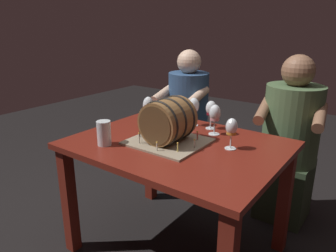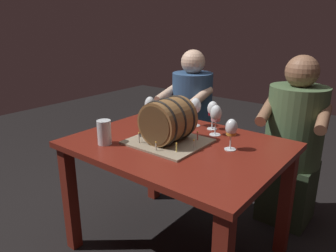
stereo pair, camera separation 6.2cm
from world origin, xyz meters
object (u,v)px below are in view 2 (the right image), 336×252
(barrel_cake, at_px, (168,122))
(person_seated_right, at_px, (292,146))
(wine_glass_empty, at_px, (196,106))
(dining_table, at_px, (177,161))
(wine_glass_red, at_px, (213,110))
(wine_glass_rose, at_px, (216,115))
(wine_glass_amber, at_px, (231,129))
(wine_glass_white, at_px, (150,107))
(person_seated_left, at_px, (191,126))
(beer_pint, at_px, (104,133))

(barrel_cake, relative_size, person_seated_right, 0.35)
(wine_glass_empty, xyz_separation_m, person_seated_right, (0.52, 0.44, -0.29))
(dining_table, xyz_separation_m, wine_glass_red, (0.03, 0.33, 0.24))
(wine_glass_rose, height_order, person_seated_right, person_seated_right)
(wine_glass_amber, height_order, wine_glass_white, wine_glass_white)
(barrel_cake, relative_size, wine_glass_rose, 2.21)
(wine_glass_red, distance_m, person_seated_right, 0.65)
(wine_glass_amber, bearing_deg, wine_glass_white, 176.18)
(barrel_cake, relative_size, wine_glass_white, 2.08)
(barrel_cake, height_order, wine_glass_rose, barrel_cake)
(wine_glass_white, height_order, wine_glass_empty, wine_glass_white)
(wine_glass_rose, bearing_deg, wine_glass_white, -165.00)
(barrel_cake, bearing_deg, wine_glass_rose, 62.80)
(dining_table, bearing_deg, person_seated_left, 118.90)
(wine_glass_white, distance_m, person_seated_right, 1.02)
(wine_glass_amber, relative_size, wine_glass_white, 0.87)
(wine_glass_red, xyz_separation_m, person_seated_right, (0.39, 0.43, -0.28))
(wine_glass_rose, relative_size, person_seated_right, 0.16)
(wine_glass_white, height_order, person_seated_left, person_seated_left)
(wine_glass_rose, relative_size, wine_glass_white, 0.94)
(wine_glass_amber, distance_m, wine_glass_white, 0.61)
(barrel_cake, xyz_separation_m, wine_glass_empty, (-0.05, 0.36, 0.01))
(dining_table, distance_m, wine_glass_white, 0.43)
(person_seated_right, bearing_deg, wine_glass_empty, -139.49)
(wine_glass_empty, relative_size, beer_pint, 1.36)
(wine_glass_empty, bearing_deg, wine_glass_amber, -31.21)
(beer_pint, bearing_deg, wine_glass_amber, 31.51)
(wine_glass_amber, height_order, person_seated_left, person_seated_left)
(wine_glass_red, bearing_deg, person_seated_right, 47.86)
(wine_glass_rose, bearing_deg, person_seated_right, 58.35)
(beer_pint, bearing_deg, dining_table, 41.66)
(wine_glass_white, bearing_deg, wine_glass_amber, -3.82)
(barrel_cake, relative_size, beer_pint, 2.99)
(dining_table, bearing_deg, wine_glass_rose, 67.27)
(wine_glass_white, bearing_deg, wine_glass_rose, 15.00)
(dining_table, xyz_separation_m, beer_pint, (-0.31, -0.27, 0.18))
(wine_glass_empty, bearing_deg, barrel_cake, -81.66)
(dining_table, xyz_separation_m, wine_glass_white, (-0.32, 0.13, 0.25))
(wine_glass_red, xyz_separation_m, beer_pint, (-0.34, -0.61, -0.06))
(dining_table, xyz_separation_m, person_seated_right, (0.42, 0.76, -0.04))
(beer_pint, relative_size, person_seated_right, 0.12)
(wine_glass_red, bearing_deg, barrel_cake, -101.13)
(wine_glass_rose, height_order, beer_pint, wine_glass_rose)
(wine_glass_amber, relative_size, beer_pint, 1.24)
(wine_glass_amber, distance_m, person_seated_left, 1.02)
(wine_glass_amber, distance_m, person_seated_right, 0.74)
(beer_pint, bearing_deg, wine_glass_empty, 70.25)
(dining_table, bearing_deg, wine_glass_amber, 17.64)
(person_seated_left, bearing_deg, wine_glass_red, -43.67)
(barrel_cake, relative_size, person_seated_left, 0.35)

